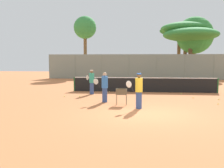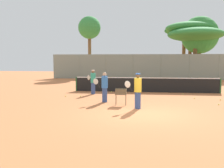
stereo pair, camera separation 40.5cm
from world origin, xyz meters
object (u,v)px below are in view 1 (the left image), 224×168
object	(u,v)px
player_white_outfit	(139,90)
parked_car	(111,73)
tennis_net	(144,84)
player_yellow_shirt	(92,82)
ball_cart	(121,93)
player_red_cap	(105,87)

from	to	relation	value
player_white_outfit	parked_car	bearing A→B (deg)	-107.43
tennis_net	parked_car	distance (m)	15.87
tennis_net	player_yellow_shirt	distance (m)	3.93
player_yellow_shirt	ball_cart	world-z (taller)	player_yellow_shirt
player_white_outfit	player_yellow_shirt	world-z (taller)	player_white_outfit
player_white_outfit	ball_cart	size ratio (longest dim) A/B	1.99
tennis_net	player_red_cap	world-z (taller)	player_red_cap
tennis_net	ball_cart	xyz separation A→B (m)	(-1.24, -5.71, 0.07)
player_red_cap	parked_car	bearing A→B (deg)	-118.11
player_red_cap	player_yellow_shirt	bearing A→B (deg)	-101.12
player_yellow_shirt	tennis_net	bearing A→B (deg)	136.47
ball_cart	parked_car	xyz separation A→B (m)	(-2.85, 21.05, 0.03)
tennis_net	ball_cart	size ratio (longest dim) A/B	12.26
player_yellow_shirt	player_red_cap	bearing A→B (deg)	44.54
player_red_cap	ball_cart	xyz separation A→B (m)	(1.00, -0.84, -0.22)
tennis_net	player_white_outfit	bearing A→B (deg)	-92.97
tennis_net	player_white_outfit	xyz separation A→B (m)	(-0.34, -6.57, 0.33)
player_white_outfit	player_yellow_shirt	distance (m)	5.92
tennis_net	parked_car	bearing A→B (deg)	104.92
player_red_cap	parked_car	world-z (taller)	player_red_cap
tennis_net	parked_car	world-z (taller)	parked_car
tennis_net	player_yellow_shirt	size ratio (longest dim) A/B	6.32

